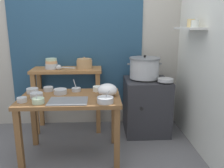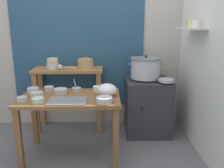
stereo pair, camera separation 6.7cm
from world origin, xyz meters
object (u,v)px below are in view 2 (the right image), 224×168
(prep_bowl_0, at_px, (60,91))
(prep_bowl_4, at_px, (33,90))
(stove_block, at_px, (147,106))
(wide_pan, at_px, (166,80))
(prep_bowl_2, at_px, (98,88))
(prep_bowl_1, at_px, (38,100))
(prep_bowl_8, at_px, (22,99))
(prep_bowl_6, at_px, (76,89))
(prep_table, at_px, (70,106))
(ladle, at_px, (61,67))
(back_shelf_table, at_px, (69,84))
(prep_bowl_7, at_px, (104,100))
(bowl_stack_enamel, at_px, (53,64))
(clay_pot, at_px, (86,64))
(prep_bowl_5, at_px, (37,95))
(plastic_bag, at_px, (107,90))
(prep_bowl_3, at_px, (49,88))
(steamer_pot, at_px, (145,68))

(prep_bowl_0, bearing_deg, prep_bowl_4, 171.30)
(stove_block, distance_m, wide_pan, 0.50)
(prep_bowl_2, bearing_deg, prep_bowl_1, -144.75)
(prep_bowl_1, xyz_separation_m, prep_bowl_8, (-0.18, 0.05, -0.00))
(wide_pan, bearing_deg, prep_bowl_6, -170.45)
(wide_pan, relative_size, prep_bowl_6, 1.37)
(prep_table, bearing_deg, ladle, 108.05)
(back_shelf_table, xyz_separation_m, prep_bowl_7, (0.51, -0.96, 0.07))
(bowl_stack_enamel, bearing_deg, prep_bowl_0, -71.34)
(clay_pot, distance_m, prep_bowl_5, 0.92)
(prep_bowl_1, relative_size, prep_bowl_7, 0.86)
(wide_pan, bearing_deg, back_shelf_table, 165.78)
(prep_table, bearing_deg, prep_bowl_5, -175.72)
(ladle, relative_size, prep_bowl_2, 2.31)
(prep_bowl_8, bearing_deg, ladle, 71.89)
(bowl_stack_enamel, bearing_deg, wide_pan, -12.35)
(plastic_bag, height_order, prep_bowl_3, plastic_bag)
(steamer_pot, bearing_deg, back_shelf_table, 174.11)
(prep_bowl_8, bearing_deg, steamer_pot, 29.17)
(stove_block, relative_size, prep_bowl_6, 5.31)
(prep_table, height_order, back_shelf_table, back_shelf_table)
(steamer_pot, distance_m, plastic_bag, 0.83)
(prep_bowl_8, bearing_deg, clay_pot, 56.68)
(stove_block, relative_size, wide_pan, 3.89)
(prep_bowl_0, height_order, prep_bowl_5, same)
(prep_bowl_6, bearing_deg, prep_bowl_7, -52.48)
(prep_table, bearing_deg, prep_bowl_7, -30.41)
(bowl_stack_enamel, relative_size, prep_bowl_7, 1.07)
(back_shelf_table, relative_size, prep_bowl_8, 9.57)
(prep_bowl_0, relative_size, prep_bowl_6, 1.01)
(prep_bowl_0, relative_size, prep_bowl_2, 1.30)
(prep_bowl_7, bearing_deg, wide_pan, 38.51)
(wide_pan, distance_m, prep_bowl_5, 1.59)
(back_shelf_table, bearing_deg, prep_bowl_0, -89.61)
(prep_bowl_0, bearing_deg, bowl_stack_enamel, 108.66)
(steamer_pot, distance_m, prep_bowl_1, 1.50)
(back_shelf_table, height_order, steamer_pot, steamer_pot)
(prep_bowl_5, bearing_deg, back_shelf_table, 73.26)
(bowl_stack_enamel, xyz_separation_m, prep_bowl_4, (-0.12, -0.57, -0.22))
(steamer_pot, bearing_deg, clay_pot, 172.36)
(back_shelf_table, height_order, plastic_bag, back_shelf_table)
(clay_pot, relative_size, bowl_stack_enamel, 1.20)
(prep_table, xyz_separation_m, prep_bowl_6, (0.05, 0.21, 0.13))
(bowl_stack_enamel, bearing_deg, prep_bowl_6, -53.82)
(plastic_bag, xyz_separation_m, prep_bowl_2, (-0.11, 0.21, -0.04))
(prep_bowl_3, distance_m, prep_bowl_8, 0.44)
(prep_table, xyz_separation_m, plastic_bag, (0.41, 0.00, 0.18))
(stove_block, height_order, prep_bowl_0, stove_block)
(bowl_stack_enamel, height_order, prep_bowl_0, bowl_stack_enamel)
(bowl_stack_enamel, height_order, prep_bowl_7, bowl_stack_enamel)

